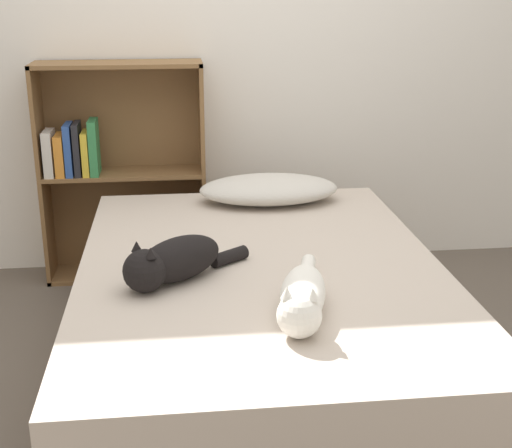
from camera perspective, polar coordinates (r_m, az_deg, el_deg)
The scene contains 7 objects.
ground_plane at distance 2.80m, azimuth 0.34°, elevation -12.53°, with size 8.00×8.00×0.00m, color brown.
wall_back at distance 3.70m, azimuth -2.12°, elevation 15.66°, with size 8.00×0.06×2.50m.
bed at distance 2.68m, azimuth 0.35°, elevation -8.09°, with size 1.34×1.89×0.49m.
pillow at distance 3.26m, azimuth 1.03°, elevation 2.81°, with size 0.63×0.36×0.12m.
cat_light at distance 2.17m, azimuth 3.71°, elevation -5.90°, with size 0.23×0.58×0.15m.
cat_dark at distance 2.40m, azimuth -6.82°, elevation -3.05°, with size 0.44×0.35×0.16m.
bookshelf at distance 3.67m, azimuth -11.12°, elevation 4.48°, with size 0.81×0.26×1.09m.
Camera 1 is at (-0.28, -2.37, 1.46)m, focal length 50.00 mm.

